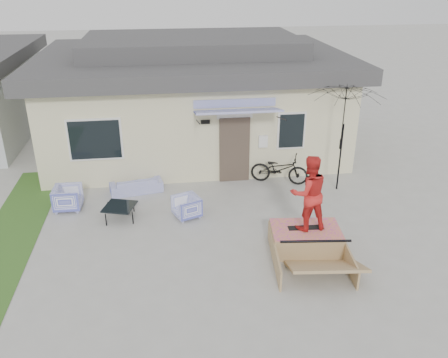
{
  "coord_description": "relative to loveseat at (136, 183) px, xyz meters",
  "views": [
    {
      "loc": [
        -1.2,
        -9.0,
        6.3
      ],
      "look_at": [
        0.3,
        1.8,
        1.3
      ],
      "focal_mm": 37.37,
      "sensor_mm": 36.0,
      "label": 1
    }
  ],
  "objects": [
    {
      "name": "grass_strip",
      "position": [
        -3.12,
        -2.05,
        -0.3
      ],
      "size": [
        1.4,
        8.0,
        0.01
      ],
      "primitive_type": "cube",
      "color": "#2E561F",
      "rests_on": "ground"
    },
    {
      "name": "bicycle",
      "position": [
        4.47,
        0.05,
        0.27
      ],
      "size": [
        1.91,
        1.24,
        1.16
      ],
      "primitive_type": "imported",
      "rotation": [
        0.0,
        0.0,
        1.2
      ],
      "color": "black",
      "rests_on": "ground"
    },
    {
      "name": "coffee_table",
      "position": [
        -0.39,
        -1.62,
        -0.11
      ],
      "size": [
        0.98,
        0.98,
        0.39
      ],
      "primitive_type": "cube",
      "rotation": [
        0.0,
        0.0,
        -0.3
      ],
      "color": "black",
      "rests_on": "ground"
    },
    {
      "name": "skateboard",
      "position": [
        4.17,
        -3.72,
        0.27
      ],
      "size": [
        0.87,
        0.26,
        0.05
      ],
      "primitive_type": "cube",
      "rotation": [
        0.0,
        0.0,
        -0.05
      ],
      "color": "black",
      "rests_on": "skate_ramp"
    },
    {
      "name": "armchair_right",
      "position": [
        1.41,
        -1.77,
        0.03
      ],
      "size": [
        0.81,
        0.84,
        0.68
      ],
      "primitive_type": "imported",
      "rotation": [
        0.0,
        0.0,
        -1.2
      ],
      "color": "#434BBD",
      "rests_on": "ground"
    },
    {
      "name": "skate_ramp",
      "position": [
        4.16,
        -3.77,
        -0.03
      ],
      "size": [
        1.87,
        2.36,
        0.55
      ],
      "primitive_type": null,
      "rotation": [
        0.0,
        0.0,
        -0.11
      ],
      "color": "#9E7E53",
      "rests_on": "ground"
    },
    {
      "name": "house",
      "position": [
        2.08,
        3.94,
        1.63
      ],
      "size": [
        10.8,
        8.49,
        4.1
      ],
      "color": "beige",
      "rests_on": "ground"
    },
    {
      "name": "loveseat",
      "position": [
        0.0,
        0.0,
        0.0
      ],
      "size": [
        1.63,
        0.75,
        0.61
      ],
      "primitive_type": "imported",
      "rotation": [
        0.0,
        0.0,
        3.33
      ],
      "color": "#434BBD",
      "rests_on": "ground"
    },
    {
      "name": "ground",
      "position": [
        2.08,
        -4.05,
        -0.31
      ],
      "size": [
        90.0,
        90.0,
        0.0
      ],
      "primitive_type": "plane",
      "color": "#9E9D96",
      "rests_on": "ground"
    },
    {
      "name": "patio_umbrella",
      "position": [
        6.13,
        -0.65,
        1.44
      ],
      "size": [
        2.25,
        2.08,
        2.2
      ],
      "color": "black",
      "rests_on": "ground"
    },
    {
      "name": "armchair_left",
      "position": [
        -1.86,
        -0.85,
        0.07
      ],
      "size": [
        0.71,
        0.75,
        0.76
      ],
      "primitive_type": "imported",
      "rotation": [
        0.0,
        0.0,
        1.55
      ],
      "color": "#434BBD",
      "rests_on": "ground"
    },
    {
      "name": "skater",
      "position": [
        4.17,
        -3.72,
        1.22
      ],
      "size": [
        0.96,
        0.78,
        1.85
      ],
      "primitive_type": "imported",
      "rotation": [
        0.0,
        0.0,
        3.23
      ],
      "color": "red",
      "rests_on": "skateboard"
    }
  ]
}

